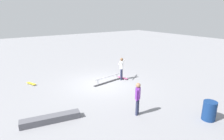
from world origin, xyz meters
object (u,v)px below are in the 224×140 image
skater_main (122,67)px  bystander_purple_shirt (138,97)px  grind_rail (108,80)px  trash_bin (209,111)px  skateboard_main (123,78)px  skate_ledge (51,119)px  loose_skateboard_yellow (31,83)px

skater_main → bystander_purple_shirt: skater_main is taller
grind_rail → bystander_purple_shirt: 4.59m
grind_rail → trash_bin: bearing=91.0°
skateboard_main → bystander_purple_shirt: 5.10m
skate_ledge → bystander_purple_shirt: size_ratio=1.60×
skateboard_main → loose_skateboard_yellow: (5.71, -2.48, 0.00)m
trash_bin → grind_rail: bearing=-80.3°
skater_main → bystander_purple_shirt: (2.30, 4.28, -0.04)m
grind_rail → loose_skateboard_yellow: (4.43, -2.49, -0.11)m
skate_ledge → skater_main: bearing=-155.4°
bystander_purple_shirt → loose_skateboard_yellow: bearing=85.4°
bystander_purple_shirt → trash_bin: 3.16m
skater_main → trash_bin: 6.40m
skater_main → loose_skateboard_yellow: 6.14m
skater_main → bystander_purple_shirt: bearing=-153.1°
loose_skateboard_yellow → skate_ledge: bearing=154.1°
grind_rail → skate_ledge: size_ratio=0.93×
skateboard_main → trash_bin: (0.17, 6.48, 0.36)m
skate_ledge → loose_skateboard_yellow: (-0.30, -5.23, -0.07)m
bystander_purple_shirt → trash_bin: bystander_purple_shirt is taller
skater_main → trash_bin: size_ratio=1.83×
bystander_purple_shirt → trash_bin: size_ratio=1.80×
skater_main → trash_bin: bearing=-124.6°
skateboard_main → bystander_purple_shirt: size_ratio=0.53×
skate_ledge → trash_bin: size_ratio=2.89×
skateboard_main → trash_bin: bearing=-16.6°
trash_bin → skater_main: bearing=-89.8°
skate_ledge → loose_skateboard_yellow: 5.24m
skater_main → skateboard_main: bearing=-7.7°
loose_skateboard_yellow → skater_main: bearing=-137.7°
loose_skateboard_yellow → skateboard_main: bearing=-136.1°
grind_rail → trash_bin: 6.57m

